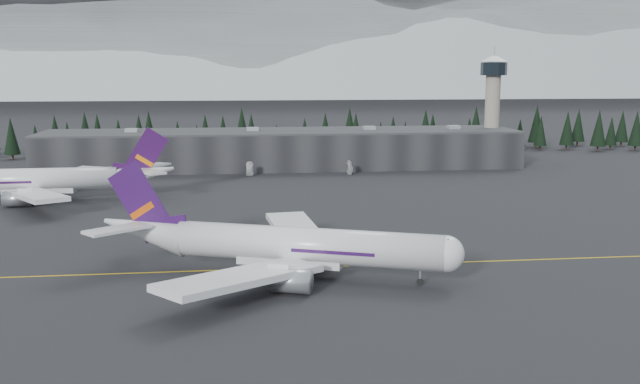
{
  "coord_description": "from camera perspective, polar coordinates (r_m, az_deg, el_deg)",
  "views": [
    {
      "loc": [
        -16.87,
        -116.68,
        32.36
      ],
      "look_at": [
        0.0,
        20.0,
        9.0
      ],
      "focal_mm": 40.0,
      "sensor_mm": 36.0,
      "label": 1
    }
  ],
  "objects": [
    {
      "name": "mountain_ridge",
      "position": [
        1117.27,
        -6.23,
        7.91
      ],
      "size": [
        4400.0,
        900.0,
        420.0
      ],
      "primitive_type": null,
      "color": "white",
      "rests_on": "ground"
    },
    {
      "name": "control_tower",
      "position": [
        261.51,
        13.65,
        7.4
      ],
      "size": [
        10.0,
        10.0,
        37.7
      ],
      "color": "gray",
      "rests_on": "ground"
    },
    {
      "name": "jet_main",
      "position": [
        114.57,
        -3.59,
        -4.19
      ],
      "size": [
        58.5,
        52.21,
        17.84
      ],
      "rotation": [
        0.0,
        0.0,
        -0.37
      ],
      "color": "silver",
      "rests_on": "ground"
    },
    {
      "name": "ground",
      "position": [
        122.25,
        1.15,
        -5.72
      ],
      "size": [
        1400.0,
        1400.0,
        0.0
      ],
      "primitive_type": "plane",
      "color": "black",
      "rests_on": "ground"
    },
    {
      "name": "treeline",
      "position": [
        280.29,
        -3.57,
        4.52
      ],
      "size": [
        360.0,
        20.0,
        15.0
      ],
      "primitive_type": "cube",
      "color": "black",
      "rests_on": "ground"
    },
    {
      "name": "taxiline",
      "position": [
        120.34,
        1.29,
        -5.97
      ],
      "size": [
        400.0,
        0.4,
        0.02
      ],
      "primitive_type": "cube",
      "color": "gold",
      "rests_on": "ground"
    },
    {
      "name": "jet_parked",
      "position": [
        193.37,
        -20.86,
        0.91
      ],
      "size": [
        62.41,
        57.59,
        18.35
      ],
      "rotation": [
        0.0,
        0.0,
        3.17
      ],
      "color": "silver",
      "rests_on": "ground"
    },
    {
      "name": "terminal",
      "position": [
        243.66,
        -3.03,
        3.47
      ],
      "size": [
        160.0,
        30.0,
        12.6
      ],
      "color": "black",
      "rests_on": "ground"
    },
    {
      "name": "gse_vehicle_a",
      "position": [
        224.05,
        -5.65,
        1.44
      ],
      "size": [
        3.07,
        4.99,
        1.29
      ],
      "primitive_type": "imported",
      "rotation": [
        0.0,
        0.0,
        0.21
      ],
      "color": "white",
      "rests_on": "ground"
    },
    {
      "name": "gse_vehicle_b",
      "position": [
        225.73,
        2.42,
        1.58
      ],
      "size": [
        4.96,
        3.0,
        1.58
      ],
      "primitive_type": "imported",
      "rotation": [
        0.0,
        0.0,
        -1.31
      ],
      "color": "silver",
      "rests_on": "ground"
    }
  ]
}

